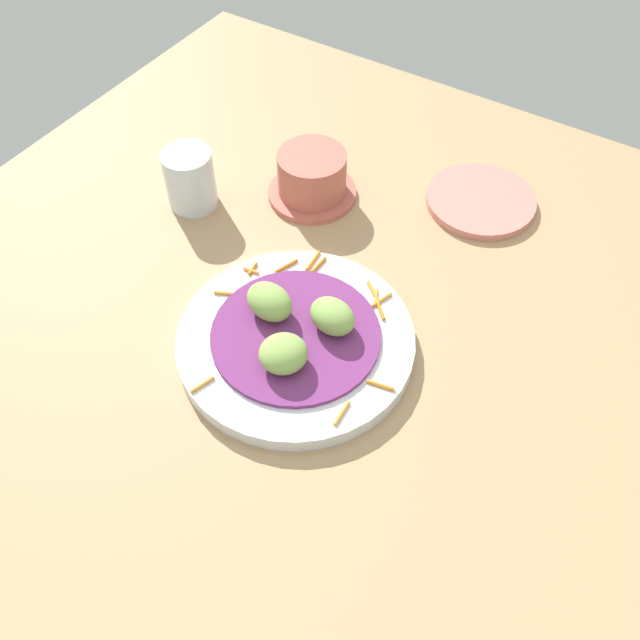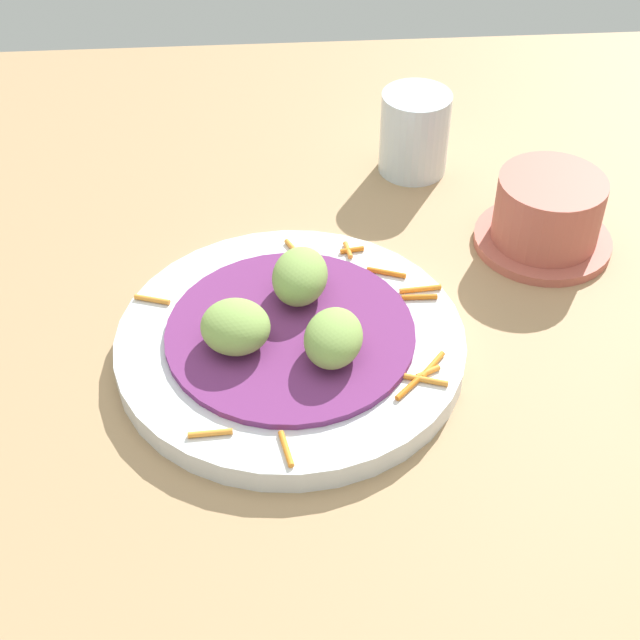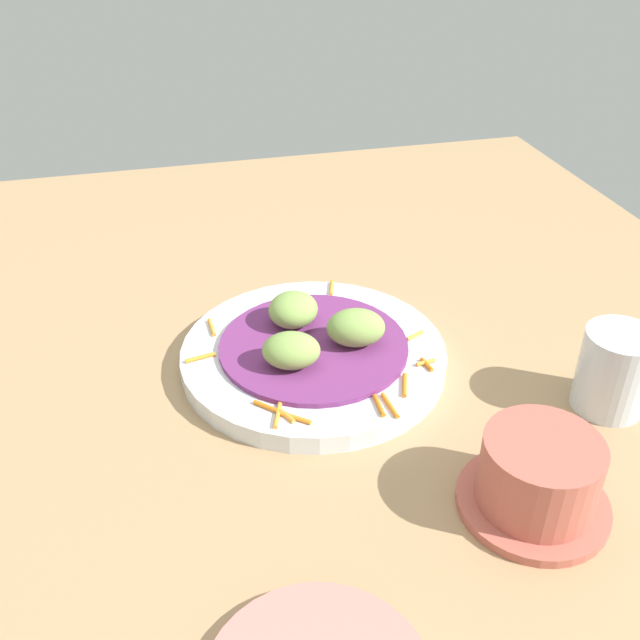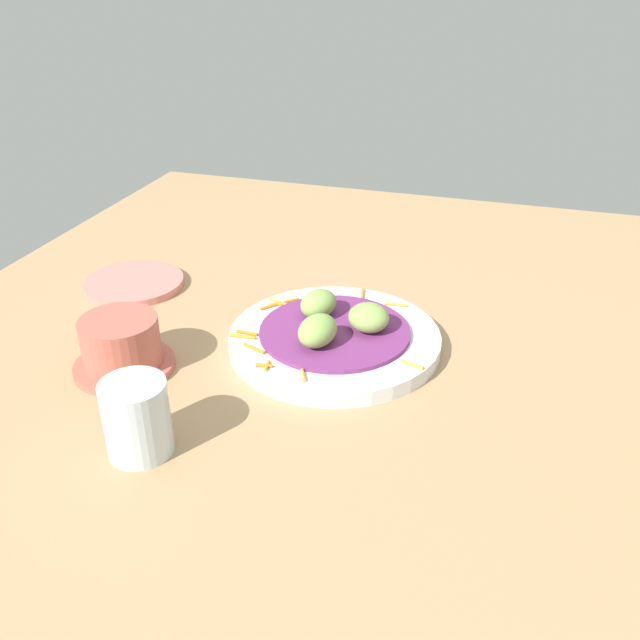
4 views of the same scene
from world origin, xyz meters
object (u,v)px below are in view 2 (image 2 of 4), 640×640
main_plate (293,345)px  guac_scoop_left (337,338)px  guac_scoop_right (239,327)px  guac_scoop_center (303,276)px  terracotta_bowl (550,215)px  water_glass (417,133)px

main_plate → guac_scoop_left: bearing=-43.7°
main_plate → guac_scoop_right: size_ratio=5.09×
guac_scoop_center → terracotta_bowl: size_ratio=0.48×
guac_scoop_left → guac_scoop_center: guac_scoop_center is taller
main_plate → terracotta_bowl: bearing=28.5°
guac_scoop_right → terracotta_bowl: 28.47cm
main_plate → terracotta_bowl: size_ratio=2.22×
main_plate → terracotta_bowl: (21.59, 11.70, 2.03)cm
guac_scoop_right → water_glass: water_glass is taller
terracotta_bowl → guac_scoop_right: bearing=-153.2°
terracotta_bowl → water_glass: water_glass is taller
main_plate → water_glass: (12.37, 23.84, 2.88)cm
main_plate → water_glass: water_glass is taller
guac_scoop_left → water_glass: bearing=70.3°
main_plate → terracotta_bowl: 24.63cm
guac_scoop_left → terracotta_bowl: 23.66cm
guac_scoop_center → terracotta_bowl: 22.11cm
main_plate → guac_scoop_left: 5.03cm
guac_scoop_left → water_glass: 28.23cm
main_plate → guac_scoop_left: size_ratio=4.81×
main_plate → guac_scoop_right: 5.03cm
guac_scoop_center → guac_scoop_right: (-4.76, -4.98, -0.15)cm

